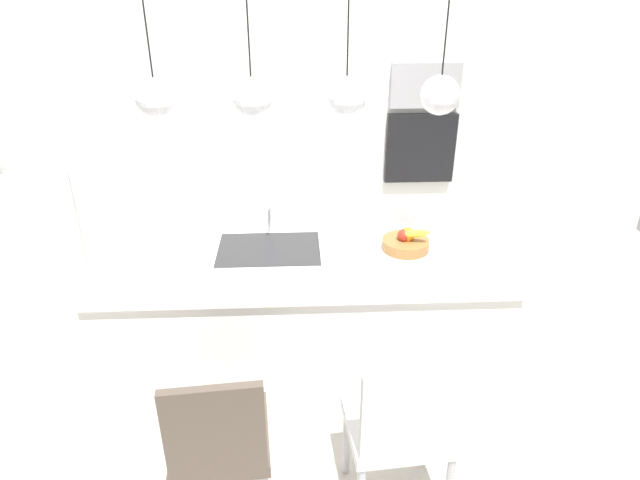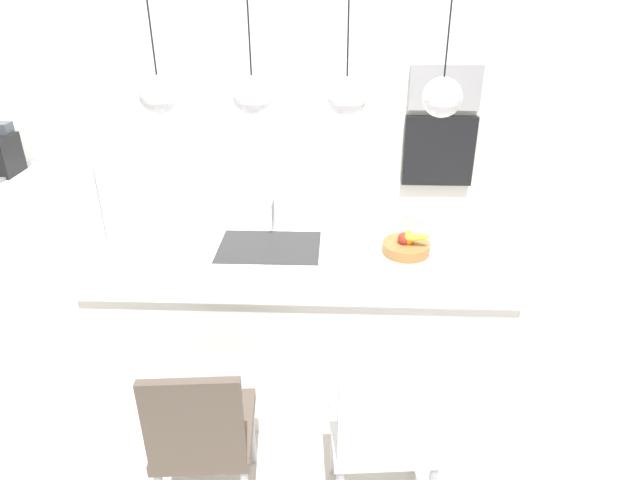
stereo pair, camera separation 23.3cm
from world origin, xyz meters
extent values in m
plane|color=#BCB7AD|center=(0.00, 0.00, 0.00)|extent=(6.60, 6.60, 0.00)
cube|color=white|center=(0.00, 1.65, 1.30)|extent=(6.00, 0.10, 2.60)
cube|color=white|center=(0.00, 0.00, 0.43)|extent=(2.17, 0.91, 0.86)
cube|color=white|center=(0.00, 0.00, 0.89)|extent=(2.23, 0.97, 0.06)
cube|color=#2D2D30|center=(-0.18, 0.00, 0.91)|extent=(0.56, 0.40, 0.02)
cylinder|color=silver|center=(-0.18, 0.24, 1.03)|extent=(0.02, 0.02, 0.22)
cylinder|color=silver|center=(-0.18, 0.16, 1.13)|extent=(0.02, 0.16, 0.02)
cylinder|color=#9E6B38|center=(0.57, -0.04, 0.95)|extent=(0.26, 0.26, 0.06)
sphere|color=#B22D1E|center=(0.56, -0.04, 1.01)|extent=(0.07, 0.07, 0.07)
sphere|color=orange|center=(0.57, -0.03, 1.01)|extent=(0.08, 0.08, 0.08)
ellipsoid|color=yellow|center=(0.60, -0.07, 1.03)|extent=(0.19, 0.11, 0.09)
cube|color=#9E9EA3|center=(0.99, 1.58, 1.49)|extent=(0.54, 0.08, 0.34)
cube|color=black|center=(0.99, 1.58, 0.99)|extent=(0.56, 0.08, 0.56)
cube|color=brown|center=(-0.39, -0.87, 0.43)|extent=(0.46, 0.49, 0.06)
cube|color=brown|center=(-0.37, -1.08, 0.68)|extent=(0.41, 0.07, 0.43)
cylinder|color=#B2B2B7|center=(-0.22, -0.66, 0.20)|extent=(0.04, 0.04, 0.40)
cylinder|color=#B2B2B7|center=(-0.59, -0.69, 0.20)|extent=(0.04, 0.04, 0.40)
cube|color=silver|center=(0.41, -0.87, 0.46)|extent=(0.49, 0.45, 0.06)
cube|color=silver|center=(0.43, -1.05, 0.70)|extent=(0.44, 0.08, 0.43)
cylinder|color=#B2B2B7|center=(0.60, -0.68, 0.21)|extent=(0.04, 0.04, 0.43)
cylinder|color=#B2B2B7|center=(0.20, -0.71, 0.21)|extent=(0.04, 0.04, 0.43)
sphere|color=silver|center=(-0.69, 0.00, 1.75)|extent=(0.19, 0.19, 0.19)
cylinder|color=black|center=(-0.69, 0.00, 2.15)|extent=(0.01, 0.01, 0.60)
sphere|color=silver|center=(-0.23, 0.00, 1.75)|extent=(0.19, 0.19, 0.19)
cylinder|color=black|center=(-0.23, 0.00, 2.15)|extent=(0.01, 0.01, 0.60)
sphere|color=silver|center=(0.23, 0.00, 1.75)|extent=(0.19, 0.19, 0.19)
cylinder|color=black|center=(0.23, 0.00, 2.15)|extent=(0.01, 0.01, 0.60)
sphere|color=silver|center=(0.69, 0.00, 1.75)|extent=(0.19, 0.19, 0.19)
cylinder|color=black|center=(0.69, 0.00, 2.15)|extent=(0.01, 0.01, 0.60)
camera|label=1|loc=(-0.03, -2.71, 2.33)|focal=31.05mm
camera|label=2|loc=(0.20, -2.71, 2.33)|focal=31.05mm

